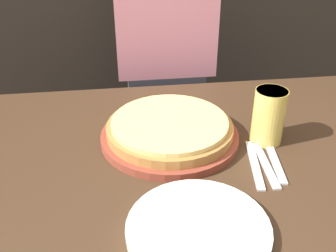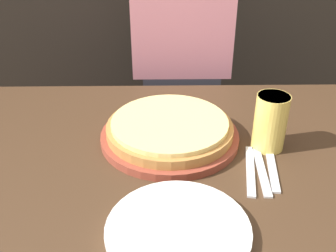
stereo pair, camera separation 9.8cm
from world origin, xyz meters
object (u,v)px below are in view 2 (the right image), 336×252
fork (250,170)px  diner_person (181,82)px  spoon (272,170)px  beer_glass (271,120)px  dinner_plate (178,230)px  dinner_knife (261,170)px  pizza_on_board (168,131)px

fork → diner_person: (-0.13, 0.66, -0.08)m
spoon → diner_person: diner_person is taller
beer_glass → dinner_plate: (-0.23, -0.29, -0.07)m
fork → dinner_knife: 0.02m
beer_glass → spoon: size_ratio=0.88×
beer_glass → dinner_knife: size_ratio=0.75×
pizza_on_board → dinner_knife: pizza_on_board is taller
fork → spoon: bearing=0.0°
beer_glass → diner_person: bearing=108.6°
pizza_on_board → fork: size_ratio=1.87×
pizza_on_board → diner_person: 0.53m
dinner_plate → spoon: dinner_plate is taller
beer_glass → fork: beer_glass is taller
dinner_plate → fork: size_ratio=1.44×
spoon → diner_person: bearing=105.2°
fork → pizza_on_board: bearing=143.7°
beer_glass → diner_person: (-0.19, 0.56, -0.15)m
beer_glass → dinner_plate: 0.37m
diner_person → beer_glass: bearing=-71.4°
beer_glass → dinner_plate: size_ratio=0.52×
pizza_on_board → spoon: (0.23, -0.13, -0.02)m
dinner_knife → diner_person: bearing=103.1°
dinner_knife → spoon: bearing=0.0°
dinner_plate → diner_person: diner_person is taller
pizza_on_board → beer_glass: (0.24, -0.04, 0.05)m
beer_glass → fork: 0.14m
spoon → dinner_knife: bearing=180.0°
beer_glass → dinner_knife: beer_glass is taller
dinner_plate → fork: 0.25m
spoon → fork: bearing=180.0°
dinner_knife → diner_person: size_ratio=0.14×
fork → diner_person: 0.67m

